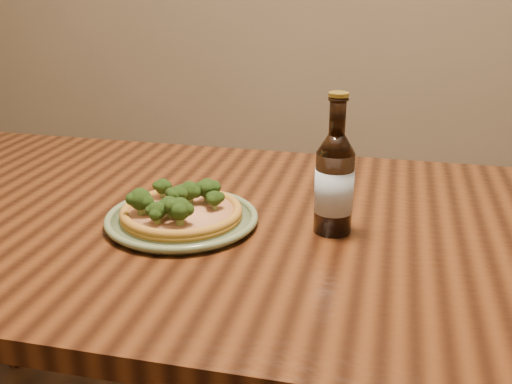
% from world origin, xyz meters
% --- Properties ---
extents(table, '(1.60, 0.90, 0.75)m').
position_xyz_m(table, '(0.00, 0.10, 0.66)').
color(table, '#47230F').
rests_on(table, ground).
extents(plate, '(0.29, 0.29, 0.02)m').
position_xyz_m(plate, '(0.02, 0.05, 0.76)').
color(plate, '#63734F').
rests_on(plate, table).
extents(pizza, '(0.23, 0.23, 0.07)m').
position_xyz_m(pizza, '(0.02, 0.05, 0.78)').
color(pizza, '#AA7726').
rests_on(pizza, plate).
extents(beer_bottle, '(0.07, 0.07, 0.26)m').
position_xyz_m(beer_bottle, '(0.30, 0.09, 0.84)').
color(beer_bottle, black).
rests_on(beer_bottle, table).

